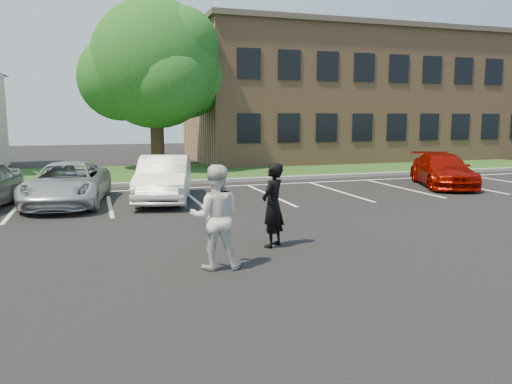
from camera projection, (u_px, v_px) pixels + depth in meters
ground_plane at (272, 263)px, 9.73m from camera, size 90.00×90.00×0.00m
curb at (175, 182)px, 21.00m from camera, size 40.00×0.30×0.15m
grass_strip at (163, 173)px, 24.76m from camera, size 44.00×8.00×0.08m
stall_lines at (226, 193)px, 18.57m from camera, size 34.00×5.36×0.01m
office_building at (356, 97)px, 34.07m from camera, size 22.40×10.40×8.30m
tree at (157, 67)px, 25.80m from camera, size 7.80×7.20×8.80m
man_black_suit at (273, 205)px, 10.80m from camera, size 0.79×0.78×1.84m
man_white_shirt at (215, 217)px, 9.23m from camera, size 1.08×0.92×1.95m
car_silver_minivan at (67, 184)px, 16.03m from camera, size 2.93×5.16×1.36m
car_white_sedan at (164, 178)px, 16.79m from camera, size 2.59×4.84×1.52m
car_red_compact at (443, 170)px, 20.30m from camera, size 3.42×4.91×1.32m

